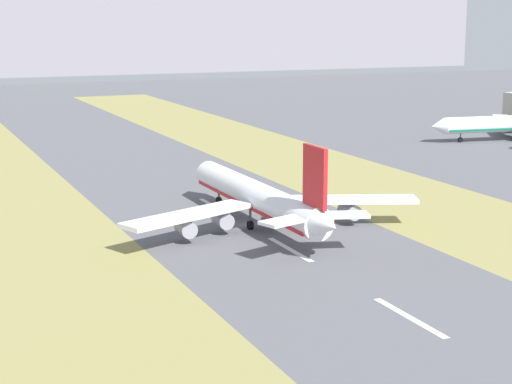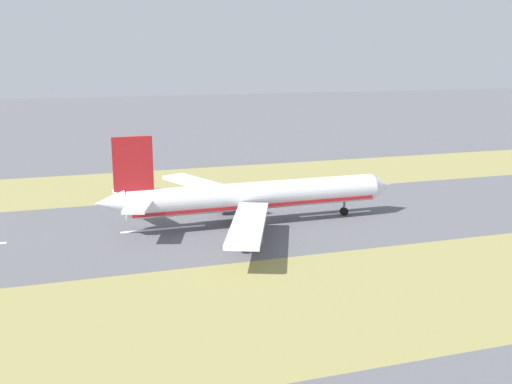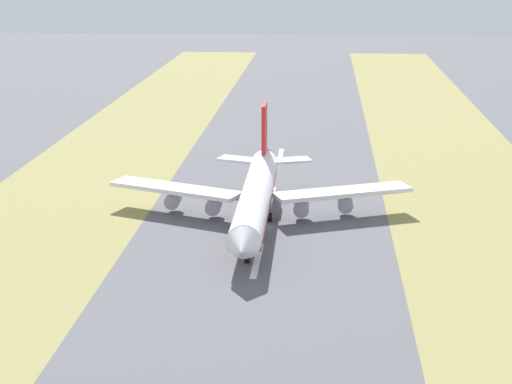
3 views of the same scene
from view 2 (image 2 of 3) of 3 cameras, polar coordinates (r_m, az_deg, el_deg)
The scene contains 6 objects.
ground_plane at distance 133.11m, azimuth 0.19°, elevation -2.74°, with size 800.00×800.00×0.00m, color #56565B.
grass_median_west at distance 175.23m, azimuth -4.35°, elevation 1.11°, with size 40.00×600.00×0.01m, color olive.
grass_median_east at distance 93.71m, azimuth 8.81°, elevation -9.90°, with size 40.00×600.00×0.01m, color olive.
centreline_dash_mid at distance 128.47m, azimuth -8.79°, elevation -3.49°, with size 1.20×18.00×0.01m, color silver.
centreline_dash_far at distance 139.92m, azimuth 7.61°, elevation -2.07°, with size 1.20×18.00×0.01m, color silver.
airplane_main_jet at distance 129.10m, azimuth -0.80°, elevation -0.48°, with size 64.13×67.03×20.20m.
Camera 2 is at (121.81, -39.43, 36.44)m, focal length 42.00 mm.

